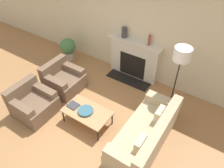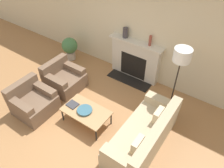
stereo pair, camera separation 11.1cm
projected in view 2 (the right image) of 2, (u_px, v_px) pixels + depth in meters
name	position (u px, v px, depth m)	size (l,w,h in m)	color
ground_plane	(77.00, 127.00, 5.01)	(18.00, 18.00, 0.00)	#A87547
wall_back	(137.00, 28.00, 5.63)	(18.00, 0.06, 2.90)	beige
fireplace	(135.00, 60.00, 6.09)	(1.55, 0.59, 1.14)	beige
couch	(144.00, 135.00, 4.48)	(0.81, 1.92, 0.79)	tan
armchair_near	(33.00, 102.00, 5.23)	(0.87, 0.87, 0.77)	brown
armchair_far	(64.00, 79.00, 5.87)	(0.87, 0.87, 0.77)	brown
coffee_table	(86.00, 112.00, 4.91)	(1.07, 0.63, 0.38)	tan
bowl	(85.00, 110.00, 4.86)	(0.34, 0.34, 0.05)	#38667A
book	(73.00, 105.00, 5.02)	(0.26, 0.23, 0.02)	#38383D
floor_lamp	(181.00, 61.00, 4.50)	(0.37, 0.37, 1.74)	black
mantel_vase_left	(125.00, 33.00, 5.78)	(0.14, 0.14, 0.28)	#3D383D
mantel_vase_center_left	(150.00, 41.00, 5.46)	(0.07, 0.07, 0.28)	brown
potted_plant	(70.00, 47.00, 6.85)	(0.49, 0.49, 0.73)	#B2A899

